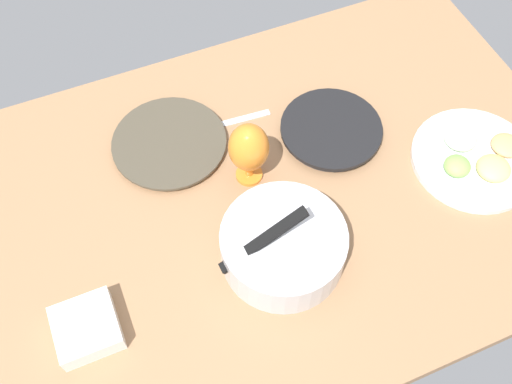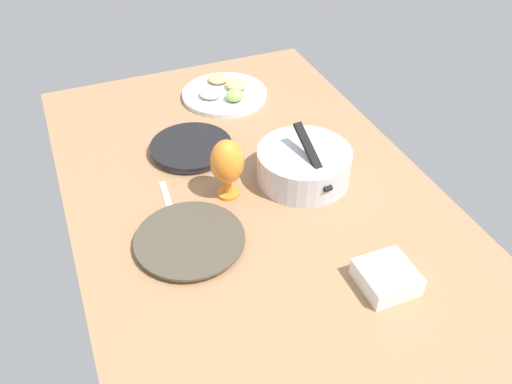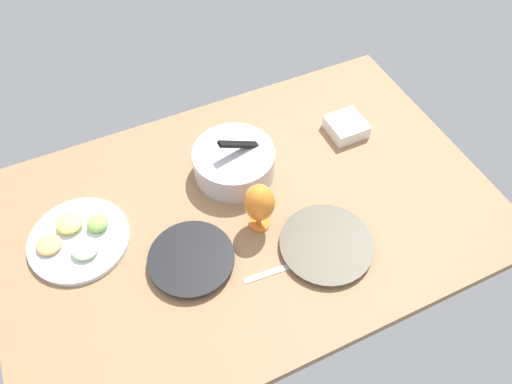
% 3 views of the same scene
% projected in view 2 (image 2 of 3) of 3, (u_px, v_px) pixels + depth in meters
% --- Properties ---
extents(ground_plane, '(1.60, 1.04, 0.04)m').
position_uv_depth(ground_plane, '(249.00, 192.00, 1.63)').
color(ground_plane, '#99704C').
extents(dinner_plate_left, '(0.26, 0.26, 0.03)m').
position_uv_depth(dinner_plate_left, '(191.00, 148.00, 1.74)').
color(dinner_plate_left, '#4C4C51').
rests_on(dinner_plate_left, ground_plane).
extents(dinner_plate_right, '(0.29, 0.29, 0.02)m').
position_uv_depth(dinner_plate_right, '(190.00, 240.00, 1.43)').
color(dinner_plate_right, beige).
rests_on(dinner_plate_right, ground_plane).
extents(mixing_bowl, '(0.29, 0.28, 0.17)m').
position_uv_depth(mixing_bowl, '(304.00, 164.00, 1.61)').
color(mixing_bowl, silver).
rests_on(mixing_bowl, ground_plane).
extents(fruit_platter, '(0.31, 0.31, 0.06)m').
position_uv_depth(fruit_platter, '(225.00, 92.00, 2.01)').
color(fruit_platter, silver).
rests_on(fruit_platter, ground_plane).
extents(hurricane_glass_orange, '(0.10, 0.10, 0.18)m').
position_uv_depth(hurricane_glass_orange, '(227.00, 163.00, 1.52)').
color(hurricane_glass_orange, orange).
rests_on(hurricane_glass_orange, ground_plane).
extents(square_bowl_white, '(0.13, 0.13, 0.05)m').
position_uv_depth(square_bowl_white, '(387.00, 276.00, 1.31)').
color(square_bowl_white, white).
rests_on(square_bowl_white, ground_plane).
extents(fork_by_right_plate, '(0.18, 0.03, 0.01)m').
position_uv_depth(fork_by_right_plate, '(168.00, 200.00, 1.56)').
color(fork_by_right_plate, silver).
rests_on(fork_by_right_plate, ground_plane).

